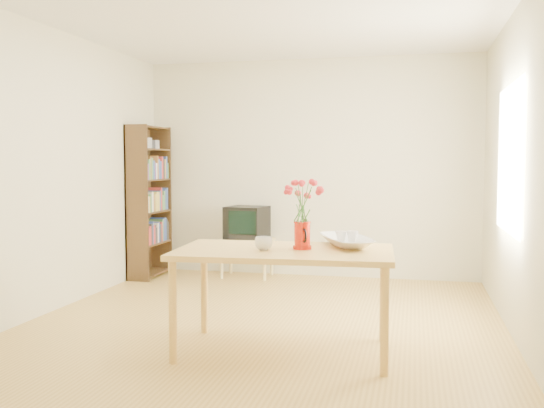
% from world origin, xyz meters
% --- Properties ---
extents(room, '(4.50, 4.50, 4.50)m').
position_xyz_m(room, '(0.03, 0.00, 1.30)').
color(room, '#B48B3F').
rests_on(room, ground).
extents(table, '(1.59, 0.97, 0.75)m').
position_xyz_m(table, '(0.33, -0.73, 0.68)').
color(table, gold).
rests_on(table, ground).
extents(tv_stand, '(0.60, 0.45, 0.46)m').
position_xyz_m(tv_stand, '(-0.70, 1.97, 0.39)').
color(tv_stand, '#E2C87F').
rests_on(tv_stand, ground).
extents(bookshelf, '(0.28, 0.70, 1.80)m').
position_xyz_m(bookshelf, '(-1.85, 1.75, 0.84)').
color(bookshelf, '#342211').
rests_on(bookshelf, ground).
extents(pitcher, '(0.13, 0.20, 0.20)m').
position_xyz_m(pitcher, '(0.46, -0.69, 0.84)').
color(pitcher, red).
rests_on(pitcher, table).
extents(flowers, '(0.23, 0.23, 0.32)m').
position_xyz_m(flowers, '(0.46, -0.69, 1.10)').
color(flowers, '#F33945').
rests_on(flowers, pitcher).
extents(mug, '(0.15, 0.15, 0.10)m').
position_xyz_m(mug, '(0.20, -0.81, 0.80)').
color(mug, white).
rests_on(mug, table).
extents(bowl, '(0.60, 0.60, 0.43)m').
position_xyz_m(bowl, '(0.75, -0.47, 0.96)').
color(bowl, white).
rests_on(bowl, table).
extents(teacup_a, '(0.09, 0.09, 0.07)m').
position_xyz_m(teacup_a, '(0.71, -0.47, 0.92)').
color(teacup_a, white).
rests_on(teacup_a, bowl).
extents(teacup_b, '(0.08, 0.08, 0.07)m').
position_xyz_m(teacup_b, '(0.79, -0.45, 0.92)').
color(teacup_b, white).
rests_on(teacup_b, bowl).
extents(television, '(0.50, 0.48, 0.39)m').
position_xyz_m(television, '(-0.70, 1.98, 0.66)').
color(television, black).
rests_on(television, tv_stand).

